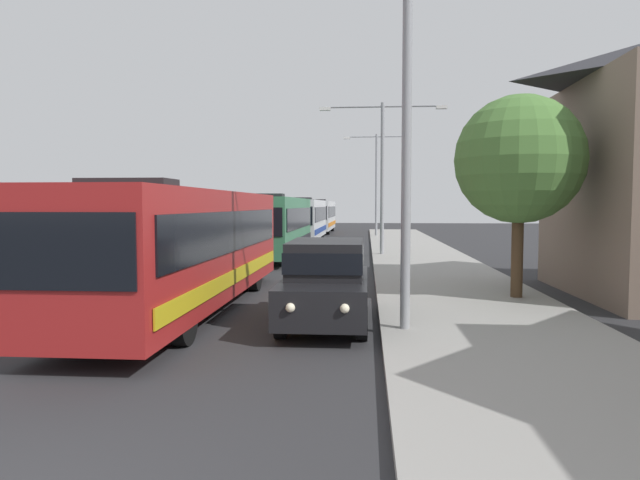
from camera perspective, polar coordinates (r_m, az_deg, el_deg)
name	(u,v)px	position (r m, az deg, el deg)	size (l,w,h in m)	color
bus_lead	(187,244)	(14.90, -13.26, -0.44)	(2.58, 11.94, 3.21)	maroon
bus_second_in_line	(275,225)	(28.62, -4.52, 1.52)	(2.58, 10.56, 3.21)	#33724C
bus_middle	(304,219)	(41.43, -1.65, 2.16)	(2.58, 10.53, 3.21)	silver
bus_fourth_in_line	(319,215)	(54.85, -0.08, 2.51)	(2.58, 11.37, 3.21)	silver
white_suv	(326,279)	(12.76, 0.64, -3.98)	(1.86, 4.59, 1.90)	black
box_truck_oncoming	(298,214)	(64.80, -2.28, 2.68)	(2.35, 6.85, 3.15)	white
streetlamp_near	(407,98)	(11.89, 8.77, 13.94)	(6.19, 0.28, 7.57)	gray
streetlamp_mid	(382,160)	(29.66, 6.32, 8.00)	(6.53, 0.28, 7.81)	gray
streetlamp_far	(376,174)	(47.53, 5.72, 6.63)	(5.55, 0.28, 8.40)	gray
roadside_tree	(519,160)	(16.54, 19.47, 7.63)	(3.52, 3.52, 5.56)	#4C3823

